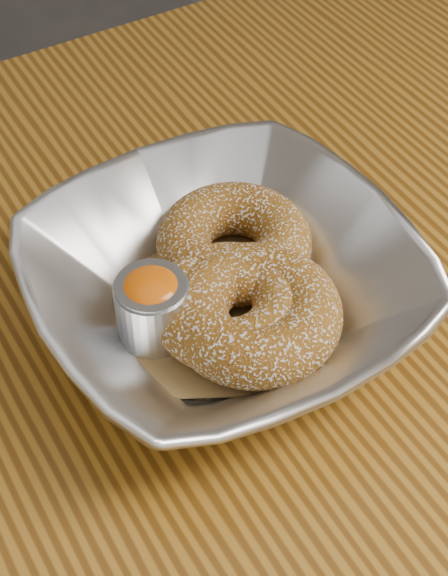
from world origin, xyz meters
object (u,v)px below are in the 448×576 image
donut_extra (229,306)px  ramekin (152,306)px  donut_back (234,242)px  serving_bowl (224,287)px  donut_front (255,313)px  table (164,466)px

donut_extra → ramekin: ramekin is taller
donut_back → donut_extra: size_ratio=1.04×
serving_bowl → donut_back: (0.03, 0.03, -0.00)m
donut_front → donut_extra: donut_front is taller
table → ramekin: (0.02, 0.03, 0.13)m
serving_bowl → ramekin: (-0.05, 0.01, 0.00)m
serving_bowl → donut_back: 0.04m
donut_front → donut_back: bearing=70.7°
table → donut_back: bearing=33.1°
ramekin → donut_front: bearing=-32.1°
donut_front → donut_extra: (-0.01, 0.01, -0.00)m
donut_back → donut_front: 0.07m
donut_back → donut_front: (-0.02, -0.06, 0.00)m
donut_front → ramekin: 0.07m
table → donut_back: size_ratio=11.08×
donut_front → ramekin: bearing=147.9°
table → donut_front: (0.07, -0.00, 0.13)m
table → donut_front: bearing=-1.4°
table → donut_extra: donut_extra is taller
serving_bowl → donut_front: bearing=-78.5°
serving_bowl → table: bearing=-157.7°
table → ramekin: bearing=63.2°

